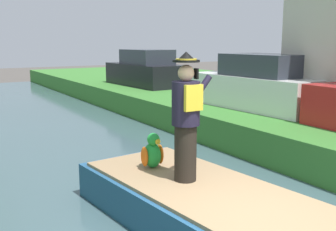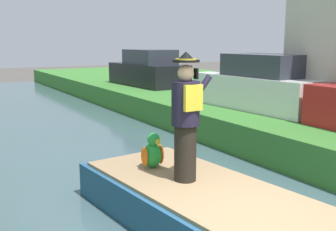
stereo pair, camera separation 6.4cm
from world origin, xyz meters
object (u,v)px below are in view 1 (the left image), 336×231
object	(u,v)px
parrot_plush	(153,153)
parked_car_dark	(145,70)
boat	(201,205)
person_pirate	(186,118)
parked_car_white	(259,85)

from	to	relation	value
parrot_plush	parked_car_dark	world-z (taller)	parked_car_dark
boat	parked_car_dark	xyz separation A→B (m)	(4.81, 10.71, 1.08)
boat	person_pirate	xyz separation A→B (m)	(-0.08, 0.28, 1.23)
boat	parked_car_white	bearing A→B (deg)	39.08
parrot_plush	parked_car_white	distance (m)	5.80
parrot_plush	parked_car_dark	distance (m)	10.90
boat	parked_car_white	xyz separation A→B (m)	(4.81, 3.91, 1.08)
boat	parked_car_dark	size ratio (longest dim) A/B	1.07
person_pirate	parrot_plush	distance (m)	1.03
parrot_plush	parked_car_white	bearing A→B (deg)	29.72
person_pirate	parked_car_white	bearing A→B (deg)	24.48
parked_car_dark	parked_car_white	bearing A→B (deg)	-90.00
boat	parked_car_white	size ratio (longest dim) A/B	1.07
person_pirate	parked_car_white	world-z (taller)	person_pirate
parked_car_white	person_pirate	bearing A→B (deg)	-143.42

